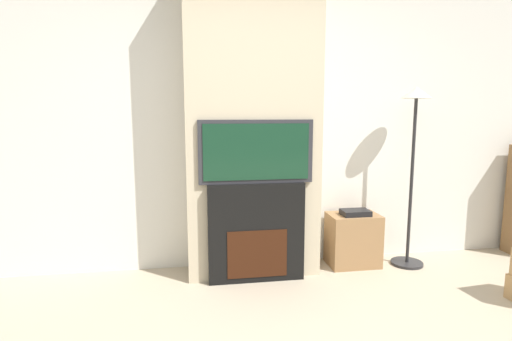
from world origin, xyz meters
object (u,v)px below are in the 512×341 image
Objects in this scene: fireplace at (256,232)px; floor_lamp at (414,140)px; television at (256,152)px; media_stand at (353,239)px.

floor_lamp is (1.48, 0.11, 0.76)m from fireplace.
fireplace is 0.69m from television.
fireplace is at bearing -168.88° from media_stand.
television is at bearing -90.00° from fireplace.
floor_lamp reaches higher than media_stand.
television is (0.00, -0.00, 0.69)m from fireplace.
media_stand is at bearing 171.61° from floor_lamp.
fireplace is at bearing -175.66° from floor_lamp.
floor_lamp reaches higher than television.
fireplace is at bearing 90.00° from television.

